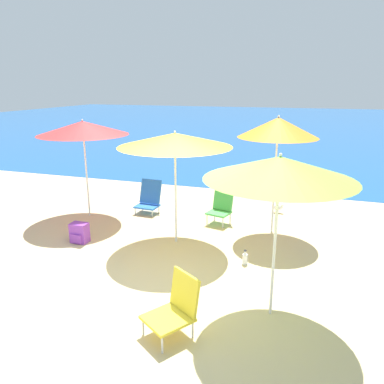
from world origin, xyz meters
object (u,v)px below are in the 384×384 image
Objects in this scene: water_bottle at (245,259)px; seagull at (278,207)px; beach_umbrella_orange at (278,128)px; beach_chair_green at (221,205)px; beach_chair_blue at (149,198)px; backpack_purple at (79,233)px; beach_umbrella_lime at (280,168)px; beach_umbrella_red at (83,128)px; beach_umbrella_yellow at (175,140)px; beach_chair_yellow at (176,306)px.

seagull is (0.26, 2.80, 0.04)m from water_bottle.
beach_umbrella_orange reaches higher than seagull.
beach_chair_green is at bearing 170.02° from beach_umbrella_orange.
backpack_purple is (-0.52, -2.01, -0.16)m from beach_chair_blue.
beach_umbrella_lime reaches higher than backpack_purple.
beach_umbrella_red is at bearing -159.72° from seagull.
backpack_purple is at bearing -153.97° from beach_umbrella_orange.
beach_chair_blue is 1.76m from beach_chair_green.
water_bottle is at bearing -20.36° from beach_umbrella_yellow.
water_bottle is at bearing -51.33° from beach_chair_green.
beach_umbrella_red reaches higher than beach_chair_yellow.
beach_umbrella_red is 4.69m from seagull.
beach_umbrella_orange is 6.14× the size of backpack_purple.
backpack_purple reaches higher than water_bottle.
beach_chair_blue is at bearing 143.20° from water_bottle.
beach_umbrella_red reaches higher than beach_chair_green.
beach_umbrella_orange is at bearing 3.89° from beach_umbrella_red.
beach_umbrella_red is 3.38m from beach_chair_green.
beach_chair_blue is 3.24m from water_bottle.
beach_umbrella_yellow reaches higher than water_bottle.
beach_umbrella_orange is 1.11× the size of beach_umbrella_yellow.
water_bottle is 0.93× the size of seagull.
beach_umbrella_lime is 2.66m from beach_umbrella_yellow.
seagull is at bearing 89.98° from beach_umbrella_orange.
beach_umbrella_lime reaches higher than water_bottle.
beach_chair_green is at bearing 9.02° from beach_umbrella_red.
beach_umbrella_lime is (4.35, -2.58, -0.04)m from beach_umbrella_red.
beach_chair_blue is at bearing 28.02° from beach_umbrella_red.
beach_chair_green is at bearing 38.95° from backpack_purple.
beach_chair_green is (0.57, 1.25, -1.53)m from beach_umbrella_yellow.
beach_umbrella_lime is 2.02m from beach_chair_yellow.
backpack_purple is at bearing -63.92° from beach_umbrella_red.
seagull is (-0.30, 4.07, -1.79)m from beach_umbrella_lime.
beach_umbrella_yellow is at bearing -147.59° from beach_umbrella_orange.
backpack_purple is (-2.28, -1.84, -0.21)m from beach_chair_green.
beach_umbrella_orange reaches higher than beach_umbrella_red.
backpack_purple is at bearing -139.65° from seagull.
beach_umbrella_red is 2.96× the size of beach_chair_yellow.
seagull is at bearing 84.65° from water_bottle.
beach_umbrella_lime is 5.59× the size of backpack_purple.
beach_chair_yellow is at bearing -36.28° from backpack_purple.
beach_chair_green is 3.17× the size of water_bottle.
beach_chair_blue is at bearing 129.97° from beach_umbrella_yellow.
beach_umbrella_yellow is at bearing 144.04° from beach_chair_yellow.
beach_umbrella_red is 4.96m from beach_chair_yellow.
beach_umbrella_red is at bearing -148.44° from beach_chair_blue.
seagull is at bearing 20.28° from beach_umbrella_red.
beach_chair_blue is at bearing -172.10° from beach_chair_green.
beach_umbrella_lime is 8.45× the size of water_bottle.
beach_umbrella_orange is at bearing 26.03° from backpack_purple.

